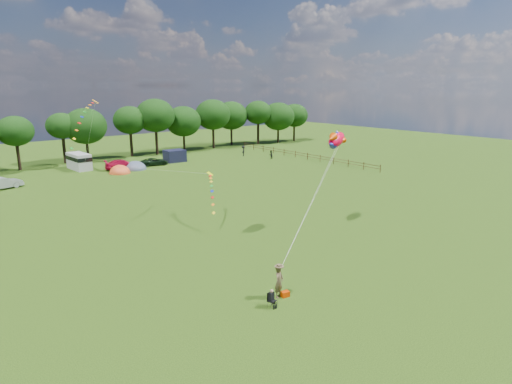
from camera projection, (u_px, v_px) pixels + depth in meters
ground_plane at (327, 267)px, 30.44m from camera, size 180.00×180.00×0.00m
tree_line at (108, 123)px, 73.51m from camera, size 102.98×10.98×10.27m
fence at (301, 154)px, 75.83m from camera, size 0.12×33.12×1.20m
car_b at (2, 183)px, 53.34m from camera, size 4.55×2.64×1.51m
car_c at (123, 165)px, 65.77m from camera, size 5.40×3.21×1.52m
car_d at (155, 162)px, 69.29m from camera, size 4.67×2.72×1.20m
campervan_c at (79, 161)px, 65.80m from camera, size 2.49×5.20×2.48m
tent_orange at (120, 173)px, 63.17m from camera, size 3.06×3.36×2.40m
tent_greyblue at (135, 169)px, 66.15m from camera, size 3.38×3.70×2.52m
awning_navy at (175, 156)px, 72.42m from camera, size 3.36×2.79×2.02m
kite_flyer at (279, 282)px, 25.99m from camera, size 0.85×0.71×1.99m
camp_chair at (271, 296)px, 24.89m from camera, size 0.53×0.54×1.11m
kite_bag at (285, 294)px, 26.19m from camera, size 0.54×0.40×0.35m
fish_kite at (336, 140)px, 37.42m from camera, size 3.40×2.06×1.78m
streamer_kite_b at (86, 115)px, 37.17m from camera, size 4.22×4.69×3.79m
streamer_kite_c at (211, 186)px, 40.44m from camera, size 3.18×4.94×2.80m
walker_a at (271, 155)px, 75.31m from camera, size 0.81×0.60×1.50m
walker_b at (243, 151)px, 78.35m from camera, size 1.32×1.23×1.91m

